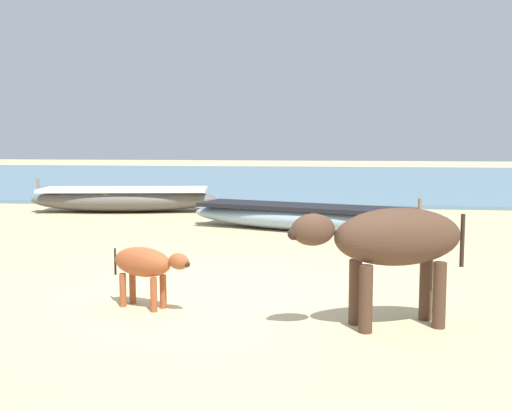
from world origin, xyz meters
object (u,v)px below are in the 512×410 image
(fishing_boat_4, at_px, (125,199))
(calf_far_rust, at_px, (145,265))
(cow_adult_dark, at_px, (392,242))
(fishing_boat_2, at_px, (304,217))

(fishing_boat_4, distance_m, calf_far_rust, 8.01)
(calf_far_rust, bearing_deg, cow_adult_dark, 14.45)
(fishing_boat_2, height_order, fishing_boat_4, fishing_boat_4)
(fishing_boat_4, relative_size, calf_far_rust, 4.88)
(cow_adult_dark, bearing_deg, calf_far_rust, -26.29)
(calf_far_rust, bearing_deg, fishing_boat_4, 132.63)
(fishing_boat_2, relative_size, cow_adult_dark, 2.87)
(fishing_boat_2, bearing_deg, fishing_boat_4, 167.76)
(cow_adult_dark, bearing_deg, fishing_boat_2, -98.23)
(fishing_boat_2, xyz_separation_m, fishing_boat_4, (-4.04, 2.31, 0.04))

